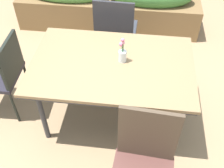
{
  "coord_description": "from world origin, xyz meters",
  "views": [
    {
      "loc": [
        0.31,
        -1.98,
        2.4
      ],
      "look_at": [
        0.07,
        -0.07,
        0.47
      ],
      "focal_mm": 44.39,
      "sensor_mm": 36.0,
      "label": 1
    }
  ],
  "objects_px": {
    "dining_table": "(112,68)",
    "chair_near_right": "(144,163)",
    "flower_vase": "(122,54)",
    "chair_end_left": "(2,72)",
    "planter_box": "(109,5)",
    "chair_far_side": "(116,29)"
  },
  "relations": [
    {
      "from": "dining_table",
      "to": "flower_vase",
      "type": "relative_size",
      "value": 5.81
    },
    {
      "from": "flower_vase",
      "to": "chair_far_side",
      "type": "bearing_deg",
      "value": 100.6
    },
    {
      "from": "chair_end_left",
      "to": "flower_vase",
      "type": "bearing_deg",
      "value": -89.63
    },
    {
      "from": "chair_far_side",
      "to": "dining_table",
      "type": "bearing_deg",
      "value": -83.77
    },
    {
      "from": "chair_end_left",
      "to": "flower_vase",
      "type": "height_order",
      "value": "flower_vase"
    },
    {
      "from": "flower_vase",
      "to": "planter_box",
      "type": "distance_m",
      "value": 1.79
    },
    {
      "from": "chair_far_side",
      "to": "chair_near_right",
      "type": "bearing_deg",
      "value": -74.7
    },
    {
      "from": "chair_end_left",
      "to": "dining_table",
      "type": "bearing_deg",
      "value": -91.73
    },
    {
      "from": "chair_near_right",
      "to": "planter_box",
      "type": "bearing_deg",
      "value": -72.94
    },
    {
      "from": "dining_table",
      "to": "chair_end_left",
      "type": "distance_m",
      "value": 1.14
    },
    {
      "from": "chair_end_left",
      "to": "planter_box",
      "type": "distance_m",
      "value": 1.95
    },
    {
      "from": "chair_near_right",
      "to": "flower_vase",
      "type": "distance_m",
      "value": 0.98
    },
    {
      "from": "dining_table",
      "to": "chair_end_left",
      "type": "height_order",
      "value": "chair_end_left"
    },
    {
      "from": "chair_end_left",
      "to": "chair_near_right",
      "type": "relative_size",
      "value": 0.89
    },
    {
      "from": "planter_box",
      "to": "dining_table",
      "type": "bearing_deg",
      "value": -81.47
    },
    {
      "from": "flower_vase",
      "to": "chair_end_left",
      "type": "bearing_deg",
      "value": -178.01
    },
    {
      "from": "planter_box",
      "to": "chair_near_right",
      "type": "bearing_deg",
      "value": -76.91
    },
    {
      "from": "flower_vase",
      "to": "dining_table",
      "type": "bearing_deg",
      "value": -153.64
    },
    {
      "from": "dining_table",
      "to": "chair_near_right",
      "type": "height_order",
      "value": "chair_near_right"
    },
    {
      "from": "chair_near_right",
      "to": "flower_vase",
      "type": "xyz_separation_m",
      "value": [
        -0.25,
        0.9,
        0.29
      ]
    },
    {
      "from": "chair_end_left",
      "to": "chair_near_right",
      "type": "distance_m",
      "value": 1.7
    },
    {
      "from": "chair_far_side",
      "to": "flower_vase",
      "type": "relative_size",
      "value": 3.74
    }
  ]
}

